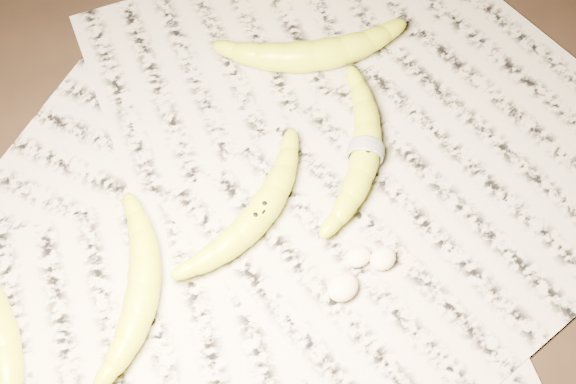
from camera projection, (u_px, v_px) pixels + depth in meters
ground at (288, 237)px, 0.93m from camera, size 3.00×3.00×0.00m
newspaper_patch at (282, 202)px, 0.95m from camera, size 0.90×0.70×0.01m
banana_left_b at (143, 287)px, 0.87m from camera, size 0.17×0.18×0.04m
banana_center at (259, 214)px, 0.92m from camera, size 0.21×0.11×0.04m
banana_taped at (366, 150)px, 0.96m from camera, size 0.20×0.18×0.04m
banana_upper_a at (314, 54)px, 1.03m from camera, size 0.22×0.17×0.04m
measuring_tape at (366, 150)px, 0.96m from camera, size 0.03×0.04×0.04m
flesh_chunk_a at (343, 286)px, 0.88m from camera, size 0.04×0.03×0.02m
flesh_chunk_b at (359, 255)px, 0.90m from camera, size 0.03×0.03×0.02m
flesh_chunk_c at (383, 257)px, 0.90m from camera, size 0.03×0.03×0.02m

